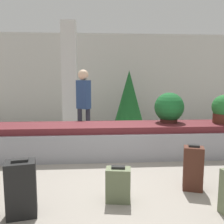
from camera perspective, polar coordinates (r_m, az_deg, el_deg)
name	(u,v)px	position (r m, az deg, el deg)	size (l,w,h in m)	color
ground_plane	(120,193)	(3.69, 1.94, -17.94)	(18.00, 18.00, 0.00)	gray
back_wall	(104,78)	(9.34, -1.84, 7.80)	(18.00, 0.06, 3.20)	beige
carousel	(112,140)	(5.20, 0.00, -6.46)	(6.42, 0.98, 0.66)	gray
pillar	(70,78)	(7.46, -9.63, 7.69)	(0.43, 0.43, 3.20)	silver
suitcase_1	(118,185)	(3.37, 1.42, -16.26)	(0.34, 0.24, 0.47)	#5B6647
suitcase_2	(21,189)	(3.19, -20.02, -16.11)	(0.38, 0.32, 0.69)	black
suitcase_5	(193,168)	(3.83, 18.04, -12.12)	(0.32, 0.27, 0.66)	#472319
potted_plant_0	(169,108)	(5.43, 12.93, 0.89)	(0.62, 0.62, 0.64)	#381914
potted_plant_1	(224,109)	(5.74, 24.27, 0.54)	(0.51, 0.51, 0.59)	#4C2319
traveler_0	(84,99)	(6.05, -6.51, 2.91)	(0.36, 0.34, 1.80)	#282833
decorated_tree	(129,97)	(7.95, 3.90, 3.50)	(0.92, 0.92, 1.84)	#4C331E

